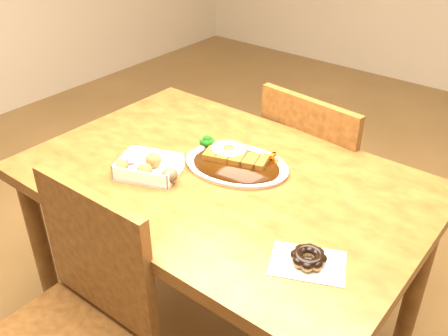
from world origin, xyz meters
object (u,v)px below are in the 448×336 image
Objects in this scene: chair_far at (320,182)px; chair_near at (70,333)px; table at (223,202)px; donut_box at (147,166)px; katsu_curry_plate at (235,162)px; pon_de_ring at (308,258)px.

chair_far is 1.00× the size of chair_near.
table is 5.48× the size of donut_box.
chair_near is 2.38× the size of katsu_curry_plate.
pon_de_ring is (0.33, -0.71, 0.29)m from chair_far.
donut_box is at bearing 101.45° from chair_near.
chair_far and chair_near have the same top height.
chair_near is at bearing -100.20° from table.
table is 0.45m from pon_de_ring.
katsu_curry_plate is (0.09, 0.60, 0.29)m from chair_near.
katsu_curry_plate reaches higher than donut_box.
chair_far reaches higher than donut_box.
chair_far is at bearing 80.61° from chair_near.
chair_far is 4.17× the size of pon_de_ring.
donut_box is (-0.09, 0.40, 0.30)m from chair_near.
chair_near is 0.67m from katsu_curry_plate.
donut_box is at bearing 75.46° from chair_far.
chair_far is 0.55m from katsu_curry_plate.
chair_far is 1.08m from chair_near.
chair_far is 0.77m from donut_box.
chair_far is (0.06, 0.54, -0.17)m from table.
chair_far is 3.97× the size of donut_box.
chair_far reaches higher than katsu_curry_plate.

